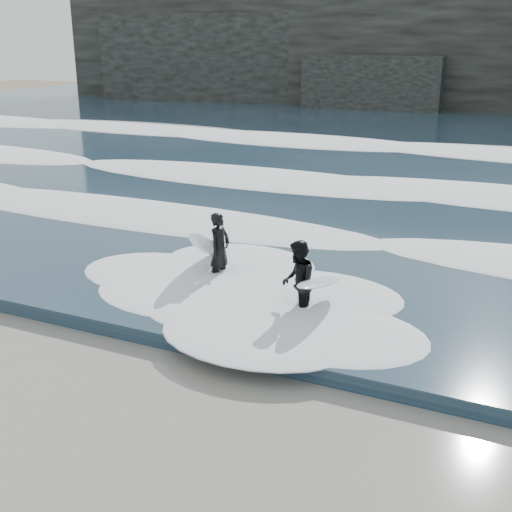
% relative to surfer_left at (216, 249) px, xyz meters
% --- Properties ---
extents(ground, '(120.00, 120.00, 0.00)m').
position_rel_surfer_left_xyz_m(ground, '(1.98, -6.22, -0.83)').
color(ground, brown).
rests_on(ground, ground).
extents(sea, '(90.00, 52.00, 0.30)m').
position_rel_surfer_left_xyz_m(sea, '(1.98, 22.78, -0.68)').
color(sea, '#203546').
rests_on(sea, ground).
extents(headland, '(70.00, 9.00, 10.00)m').
position_rel_surfer_left_xyz_m(headland, '(1.98, 39.78, 4.17)').
color(headland, black).
rests_on(headland, ground).
extents(foam_near, '(60.00, 3.20, 0.20)m').
position_rel_surfer_left_xyz_m(foam_near, '(1.98, 2.78, -0.43)').
color(foam_near, white).
rests_on(foam_near, sea).
extents(foam_mid, '(60.00, 4.00, 0.24)m').
position_rel_surfer_left_xyz_m(foam_mid, '(1.98, 9.78, -0.41)').
color(foam_mid, white).
rests_on(foam_mid, sea).
extents(foam_far, '(60.00, 4.80, 0.30)m').
position_rel_surfer_left_xyz_m(foam_far, '(1.98, 18.78, -0.38)').
color(foam_far, white).
rests_on(foam_far, sea).
extents(surfer_left, '(1.11, 1.83, 1.64)m').
position_rel_surfer_left_xyz_m(surfer_left, '(0.00, 0.00, 0.00)').
color(surfer_left, black).
rests_on(surfer_left, ground).
extents(surfer_right, '(1.10, 1.84, 1.62)m').
position_rel_surfer_left_xyz_m(surfer_right, '(2.38, -1.09, -0.01)').
color(surfer_right, black).
rests_on(surfer_right, ground).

